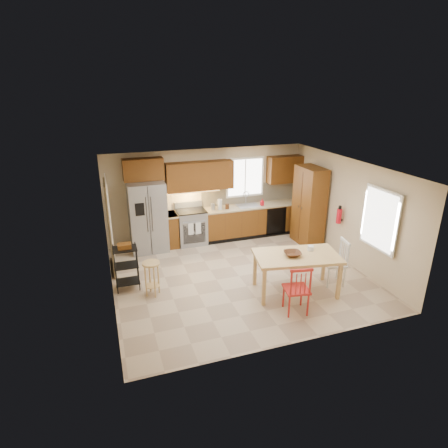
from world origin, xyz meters
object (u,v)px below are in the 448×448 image
table_jar (311,249)px  bar_stool (152,279)px  dining_table (296,274)px  refrigerator (148,217)px  pantry (309,206)px  chair_red (296,288)px  utility_cart (127,268)px  soap_bottle (262,202)px  range_stove (191,227)px  fire_extinguisher (339,216)px  chair_white (334,262)px  table_bowl (292,256)px

table_jar → bar_stool: (-3.21, 0.73, -0.51)m
dining_table → bar_stool: dining_table is taller
refrigerator → pantry: (4.13, -0.93, 0.14)m
pantry → chair_red: bearing=-123.9°
refrigerator → dining_table: 4.07m
bar_stool → dining_table: bearing=7.4°
utility_cart → soap_bottle: bearing=26.4°
range_stove → utility_cart: 2.69m
chair_red → utility_cart: (-2.95, 1.91, -0.01)m
chair_red → table_jar: 1.11m
dining_table → utility_cart: bearing=169.7°
chair_red → utility_cart: chair_red is taller
pantry → table_jar: 2.42m
bar_stool → soap_bottle: bearing=57.1°
range_stove → chair_red: chair_red is taller
fire_extinguisher → dining_table: size_ratio=0.21×
refrigerator → bar_stool: bearing=-96.7°
chair_white → utility_cart: chair_white is taller
chair_white → utility_cart: 4.41m
refrigerator → bar_stool: size_ratio=2.48×
soap_bottle → table_jar: 3.01m
soap_bottle → fire_extinguisher: 2.27m
bar_stool → table_jar: bearing=11.0°
range_stove → bar_stool: (-1.42, -2.35, -0.09)m
soap_bottle → pantry: (0.95, -0.90, 0.05)m
table_jar → refrigerator: bearing=134.2°
range_stove → fire_extinguisher: size_ratio=2.56×
fire_extinguisher → chair_red: (-2.11, -1.80, -0.60)m
dining_table → chair_red: chair_red is taller
refrigerator → chair_white: refrigerator is taller
refrigerator → fire_extinguisher: (4.33, -1.98, 0.19)m
table_jar → chair_white: bearing=-5.6°
dining_table → chair_white: (0.95, 0.05, 0.09)m
refrigerator → bar_stool: (-0.27, -2.29, -0.54)m
chair_red → bar_stool: (-2.48, 1.49, -0.13)m
range_stove → table_jar: bearing=-59.9°
refrigerator → soap_bottle: size_ratio=9.53×
table_jar → utility_cart: utility_cart is taller
fire_extinguisher → soap_bottle: bearing=120.5°
chair_red → range_stove: bearing=116.1°
refrigerator → table_jar: bearing=-45.8°
soap_bottle → utility_cart: soap_bottle is taller
range_stove → dining_table: size_ratio=0.54×
pantry → dining_table: (-1.56, -2.20, -0.64)m
chair_red → table_bowl: (0.24, 0.65, 0.34)m
table_bowl → bar_stool: size_ratio=0.47×
range_stove → bar_stool: range_stove is taller
chair_red → bar_stool: chair_red is taller
pantry → chair_red: pantry is taller
dining_table → table_jar: bearing=26.5°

